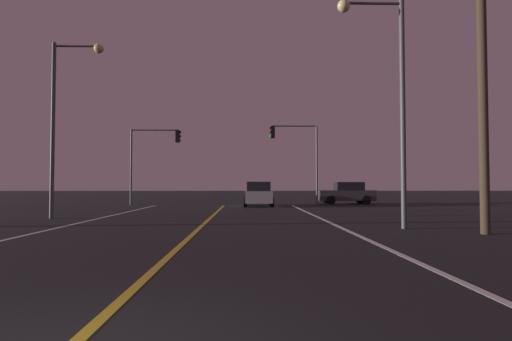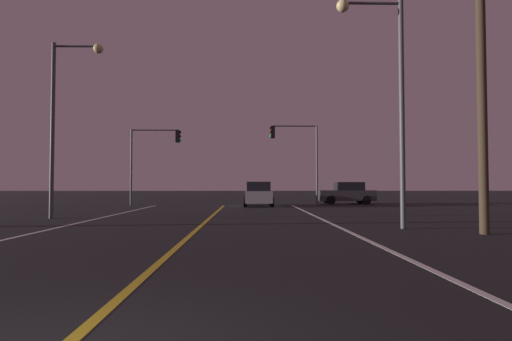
% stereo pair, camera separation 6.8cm
% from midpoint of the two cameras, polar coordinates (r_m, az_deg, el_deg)
% --- Properties ---
extents(lane_edge_right, '(0.16, 32.89, 0.01)m').
position_cam_midpoint_polar(lane_edge_right, '(13.97, 12.32, -8.04)').
color(lane_edge_right, silver).
rests_on(lane_edge_right, ground).
extents(lane_edge_left, '(0.16, 32.89, 0.01)m').
position_cam_midpoint_polar(lane_edge_left, '(15.09, -27.34, -7.41)').
color(lane_edge_left, silver).
rests_on(lane_edge_left, ground).
extents(lane_center_divider, '(0.16, 32.89, 0.01)m').
position_cam_midpoint_polar(lane_center_divider, '(13.69, -8.32, -8.19)').
color(lane_center_divider, gold).
rests_on(lane_center_divider, ground).
extents(car_crossing_side, '(4.30, 2.02, 1.70)m').
position_cam_midpoint_polar(car_crossing_side, '(33.23, 12.24, -3.08)').
color(car_crossing_side, black).
rests_on(car_crossing_side, ground).
extents(car_ahead_far, '(2.02, 4.30, 1.70)m').
position_cam_midpoint_polar(car_ahead_far, '(29.11, 0.24, -3.29)').
color(car_ahead_far, black).
rests_on(car_ahead_far, ground).
extents(traffic_light_near_right, '(3.57, 0.36, 5.87)m').
position_cam_midpoint_polar(traffic_light_near_right, '(30.79, 5.26, 3.39)').
color(traffic_light_near_right, '#4C4C51').
rests_on(traffic_light_near_right, ground).
extents(traffic_light_near_left, '(3.70, 0.36, 5.55)m').
position_cam_midpoint_polar(traffic_light_near_left, '(31.29, -13.71, 2.95)').
color(traffic_light_near_left, '#4C4C51').
rests_on(traffic_light_near_left, ground).
extents(street_lamp_right_near, '(2.32, 0.44, 7.91)m').
position_cam_midpoint_polar(street_lamp_right_near, '(15.27, 17.41, 11.56)').
color(street_lamp_right_near, '#4C4C51').
rests_on(street_lamp_right_near, ground).
extents(street_lamp_left_mid, '(2.29, 0.44, 7.84)m').
position_cam_midpoint_polar(street_lamp_left_mid, '(20.55, -24.79, 8.04)').
color(street_lamp_left_mid, '#4C4C51').
rests_on(street_lamp_left_mid, ground).
extents(utility_pole_right, '(2.20, 0.28, 9.79)m').
position_cam_midpoint_polar(utility_pole_right, '(14.85, 28.48, 12.61)').
color(utility_pole_right, '#423323').
rests_on(utility_pole_right, ground).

